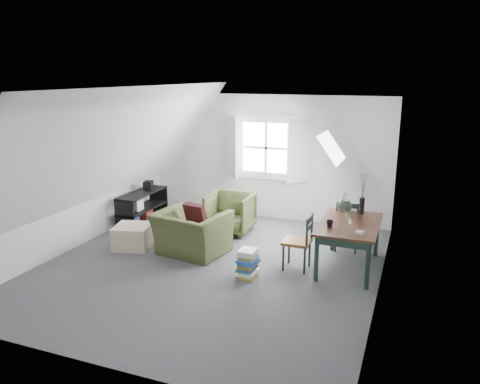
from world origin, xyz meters
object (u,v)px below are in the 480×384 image
at_px(armchair_far, 230,232).
at_px(media_shelf, 141,210).
at_px(ottoman, 133,236).
at_px(dining_chair_near, 299,241).
at_px(dining_chair_far, 348,225).
at_px(armchair_near, 192,253).
at_px(magazine_stack, 248,264).
at_px(dining_table, 350,229).

distance_m(armchair_far, media_shelf, 1.84).
bearing_deg(ottoman, dining_chair_near, 2.54).
bearing_deg(dining_chair_near, dining_chair_far, 150.19).
bearing_deg(armchair_near, magazine_stack, 164.43).
height_order(armchair_far, dining_chair_near, dining_chair_near).
xyz_separation_m(armchair_far, dining_table, (2.31, -0.91, 0.63)).
bearing_deg(dining_table, ottoman, -169.49).
xyz_separation_m(dining_table, media_shelf, (-4.12, 0.72, -0.34)).
height_order(ottoman, dining_chair_near, dining_chair_near).
bearing_deg(magazine_stack, armchair_near, 154.92).
relative_size(armchair_near, dining_chair_far, 1.26).
height_order(armchair_near, dining_table, dining_table).
bearing_deg(media_shelf, armchair_near, -30.12).
relative_size(armchair_far, dining_chair_far, 0.94).
bearing_deg(dining_table, armchair_near, -169.21).
relative_size(dining_chair_far, media_shelf, 0.69).
xyz_separation_m(ottoman, dining_table, (3.56, 0.44, 0.43)).
xyz_separation_m(armchair_near, ottoman, (-1.06, -0.12, 0.19)).
distance_m(armchair_near, armchair_far, 1.24).
height_order(dining_chair_far, magazine_stack, dining_chair_far).
distance_m(dining_chair_far, media_shelf, 4.00).
relative_size(ottoman, dining_table, 0.40).
bearing_deg(armchair_far, media_shelf, -175.33).
height_order(ottoman, magazine_stack, magazine_stack).
relative_size(media_shelf, magazine_stack, 2.99).
xyz_separation_m(armchair_far, dining_chair_near, (1.62, -1.22, 0.45)).
bearing_deg(dining_chair_far, armchair_far, -0.60).
distance_m(dining_chair_far, dining_chair_near, 1.19).
relative_size(dining_chair_far, magazine_stack, 2.07).
bearing_deg(dining_chair_near, dining_table, 112.93).
bearing_deg(dining_chair_far, magazine_stack, 57.76).
xyz_separation_m(dining_chair_near, media_shelf, (-3.43, 1.03, -0.16)).
bearing_deg(armchair_far, magazine_stack, -61.99).
height_order(dining_chair_near, media_shelf, dining_chair_near).
distance_m(armchair_near, magazine_stack, 1.33).
distance_m(armchair_near, ottoman, 1.09).
xyz_separation_m(ottoman, dining_chair_near, (2.87, 0.13, 0.25)).
bearing_deg(armchair_near, dining_chair_far, -146.51).
xyz_separation_m(dining_table, dining_chair_near, (-0.69, -0.31, -0.18)).
bearing_deg(magazine_stack, dining_table, 33.89).
relative_size(dining_chair_far, dining_chair_near, 1.01).
height_order(armchair_near, dining_chair_far, dining_chair_far).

